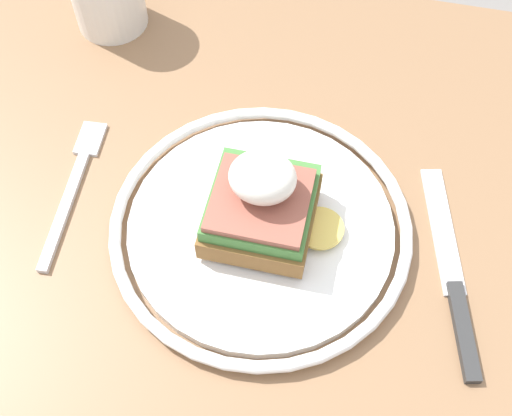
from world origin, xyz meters
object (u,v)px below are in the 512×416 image
at_px(fork, 74,184).
at_px(knife, 454,284).
at_px(plate, 256,225).
at_px(sandwich, 259,202).

distance_m(fork, knife, 0.33).
bearing_deg(fork, knife, -4.05).
bearing_deg(knife, plate, 174.99).
bearing_deg(sandwich, knife, -5.48).
height_order(plate, knife, plate).
height_order(plate, sandwich, sandwich).
height_order(fork, knife, knife).
relative_size(plate, fork, 1.60).
xyz_separation_m(plate, sandwich, (0.00, 0.00, 0.03)).
bearing_deg(knife, sandwich, 174.52).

